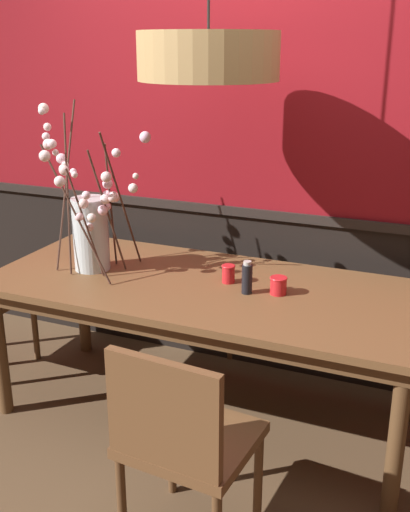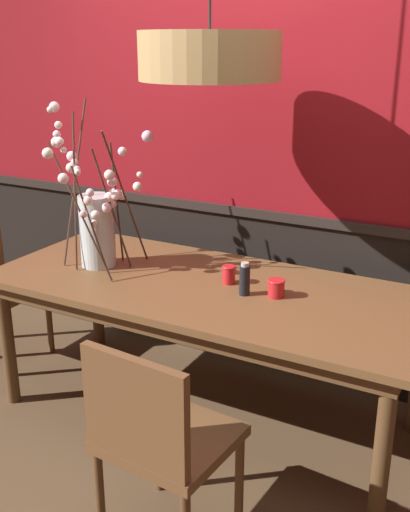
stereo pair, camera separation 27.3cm
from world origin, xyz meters
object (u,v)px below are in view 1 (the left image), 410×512
at_px(dining_table, 205,298).
at_px(candle_holder_nearer_edge, 228,274).
at_px(vase_with_blossoms, 90,226).
at_px(chair_far_side_left, 219,262).
at_px(chair_near_side_right, 182,438).
at_px(pendant_lamp, 208,56).
at_px(condiment_bottle, 247,278).
at_px(candle_holder_nearer_center, 278,285).

bearing_deg(dining_table, candle_holder_nearer_edge, 33.23).
relative_size(vase_with_blossoms, candle_holder_nearer_edge, 9.41).
height_order(chair_far_side_left, vase_with_blossoms, vase_with_blossoms).
height_order(chair_far_side_left, chair_near_side_right, chair_far_side_left).
distance_m(dining_table, chair_far_side_left, 0.94).
distance_m(chair_far_side_left, candle_holder_nearer_edge, 0.95).
height_order(vase_with_blossoms, pendant_lamp, pendant_lamp).
bearing_deg(condiment_bottle, dining_table, 172.24).
bearing_deg(chair_near_side_right, candle_holder_nearer_center, 84.24).
bearing_deg(chair_near_side_right, vase_with_blossoms, 137.12).
xyz_separation_m(dining_table, candle_holder_nearer_edge, (0.10, 0.06, 0.12)).
bearing_deg(dining_table, chair_near_side_right, -72.37).
bearing_deg(condiment_bottle, chair_far_side_left, 118.56).
relative_size(chair_far_side_left, candle_holder_nearer_center, 10.80).
bearing_deg(chair_near_side_right, candle_holder_nearer_edge, 100.84).
height_order(chair_near_side_right, candle_holder_nearer_center, chair_near_side_right).
relative_size(condiment_bottle, pendant_lamp, 0.13).
xyz_separation_m(candle_holder_nearer_center, condiment_bottle, (-0.14, -0.05, 0.03)).
height_order(candle_holder_nearer_edge, pendant_lamp, pendant_lamp).
bearing_deg(dining_table, chair_far_side_left, 107.24).
relative_size(vase_with_blossoms, pendant_lamp, 0.69).
bearing_deg(candle_holder_nearer_edge, pendant_lamp, -178.30).
distance_m(vase_with_blossoms, candle_holder_nearer_edge, 0.74).
relative_size(chair_near_side_right, pendant_lamp, 0.71).
bearing_deg(dining_table, pendant_lamp, 98.52).
height_order(vase_with_blossoms, candle_holder_nearer_center, vase_with_blossoms).
bearing_deg(vase_with_blossoms, pendant_lamp, 9.22).
height_order(chair_far_side_left, candle_holder_nearer_center, chair_far_side_left).
bearing_deg(candle_holder_nearer_edge, chair_near_side_right, -79.16).
bearing_deg(candle_holder_nearer_center, vase_with_blossoms, -176.77).
bearing_deg(candle_holder_nearer_center, condiment_bottle, -160.91).
xyz_separation_m(chair_near_side_right, vase_with_blossoms, (-0.89, 0.83, 0.47)).
bearing_deg(pendant_lamp, candle_holder_nearer_center, -6.61).
bearing_deg(pendant_lamp, dining_table, -81.48).
bearing_deg(chair_far_side_left, candle_holder_nearer_center, -53.78).
relative_size(dining_table, candle_holder_nearer_edge, 24.01).
distance_m(chair_near_side_right, vase_with_blossoms, 1.30).
bearing_deg(candle_holder_nearer_center, chair_near_side_right, -95.76).
distance_m(candle_holder_nearer_center, pendant_lamp, 1.08).
height_order(dining_table, candle_holder_nearer_center, candle_holder_nearer_center).
distance_m(vase_with_blossoms, candle_holder_nearer_center, 1.00).
distance_m(chair_far_side_left, vase_with_blossoms, 1.09).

